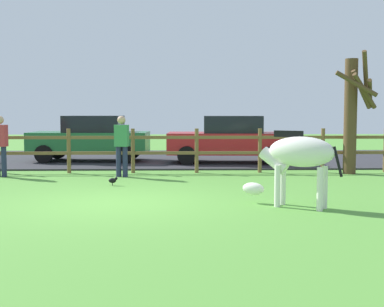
{
  "coord_description": "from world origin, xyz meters",
  "views": [
    {
      "loc": [
        1.2,
        -10.27,
        1.78
      ],
      "look_at": [
        1.5,
        0.77,
        0.89
      ],
      "focal_mm": 50.08,
      "sensor_mm": 36.0,
      "label": 1
    }
  ],
  "objects_px": {
    "bare_tree": "(353,111)",
    "visitor_left_of_tree": "(122,143)",
    "parked_car_green": "(91,138)",
    "zebra": "(297,157)",
    "crow_on_grass": "(113,180)",
    "visitor_right_of_tree": "(0,143)",
    "parked_car_red": "(229,139)"
  },
  "relations": [
    {
      "from": "parked_car_red",
      "to": "visitor_left_of_tree",
      "type": "distance_m",
      "value": 4.69
    },
    {
      "from": "crow_on_grass",
      "to": "parked_car_red",
      "type": "distance_m",
      "value": 6.1
    },
    {
      "from": "parked_car_green",
      "to": "bare_tree",
      "type": "bearing_deg",
      "value": -24.48
    },
    {
      "from": "parked_car_red",
      "to": "visitor_left_of_tree",
      "type": "bearing_deg",
      "value": -133.51
    },
    {
      "from": "bare_tree",
      "to": "visitor_right_of_tree",
      "type": "height_order",
      "value": "bare_tree"
    },
    {
      "from": "crow_on_grass",
      "to": "visitor_left_of_tree",
      "type": "height_order",
      "value": "visitor_left_of_tree"
    },
    {
      "from": "bare_tree",
      "to": "zebra",
      "type": "relative_size",
      "value": 2.01
    },
    {
      "from": "crow_on_grass",
      "to": "parked_car_red",
      "type": "bearing_deg",
      "value": 57.34
    },
    {
      "from": "bare_tree",
      "to": "crow_on_grass",
      "type": "xyz_separation_m",
      "value": [
        -6.45,
        -2.2,
        -1.65
      ]
    },
    {
      "from": "visitor_left_of_tree",
      "to": "visitor_right_of_tree",
      "type": "height_order",
      "value": "same"
    },
    {
      "from": "bare_tree",
      "to": "parked_car_red",
      "type": "distance_m",
      "value": 4.41
    },
    {
      "from": "crow_on_grass",
      "to": "visitor_left_of_tree",
      "type": "distance_m",
      "value": 1.87
    },
    {
      "from": "crow_on_grass",
      "to": "parked_car_green",
      "type": "height_order",
      "value": "parked_car_green"
    },
    {
      "from": "zebra",
      "to": "visitor_right_of_tree",
      "type": "distance_m",
      "value": 8.43
    },
    {
      "from": "bare_tree",
      "to": "visitor_left_of_tree",
      "type": "distance_m",
      "value": 6.49
    },
    {
      "from": "parked_car_green",
      "to": "visitor_right_of_tree",
      "type": "height_order",
      "value": "visitor_right_of_tree"
    },
    {
      "from": "parked_car_red",
      "to": "visitor_right_of_tree",
      "type": "xyz_separation_m",
      "value": [
        -6.49,
        -3.3,
        0.06
      ]
    },
    {
      "from": "crow_on_grass",
      "to": "visitor_right_of_tree",
      "type": "relative_size",
      "value": 0.13
    },
    {
      "from": "crow_on_grass",
      "to": "visitor_right_of_tree",
      "type": "distance_m",
      "value": 3.77
    },
    {
      "from": "crow_on_grass",
      "to": "parked_car_green",
      "type": "xyz_separation_m",
      "value": [
        -1.44,
        5.79,
        0.72
      ]
    },
    {
      "from": "zebra",
      "to": "visitor_left_of_tree",
      "type": "relative_size",
      "value": 1.04
    },
    {
      "from": "bare_tree",
      "to": "zebra",
      "type": "xyz_separation_m",
      "value": [
        -2.73,
        -5.17,
        -0.85
      ]
    },
    {
      "from": "parked_car_green",
      "to": "parked_car_red",
      "type": "bearing_deg",
      "value": -8.38
    },
    {
      "from": "visitor_left_of_tree",
      "to": "zebra",
      "type": "bearing_deg",
      "value": -51.69
    },
    {
      "from": "parked_car_red",
      "to": "parked_car_green",
      "type": "distance_m",
      "value": 4.76
    },
    {
      "from": "bare_tree",
      "to": "visitor_left_of_tree",
      "type": "height_order",
      "value": "bare_tree"
    },
    {
      "from": "zebra",
      "to": "parked_car_green",
      "type": "xyz_separation_m",
      "value": [
        -5.17,
        8.76,
        -0.08
      ]
    },
    {
      "from": "zebra",
      "to": "crow_on_grass",
      "type": "xyz_separation_m",
      "value": [
        -3.73,
        2.97,
        -0.8
      ]
    },
    {
      "from": "bare_tree",
      "to": "zebra",
      "type": "bearing_deg",
      "value": -117.83
    },
    {
      "from": "parked_car_green",
      "to": "visitor_left_of_tree",
      "type": "distance_m",
      "value": 4.36
    },
    {
      "from": "visitor_left_of_tree",
      "to": "visitor_right_of_tree",
      "type": "relative_size",
      "value": 1.0
    },
    {
      "from": "crow_on_grass",
      "to": "parked_car_green",
      "type": "bearing_deg",
      "value": 103.98
    }
  ]
}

